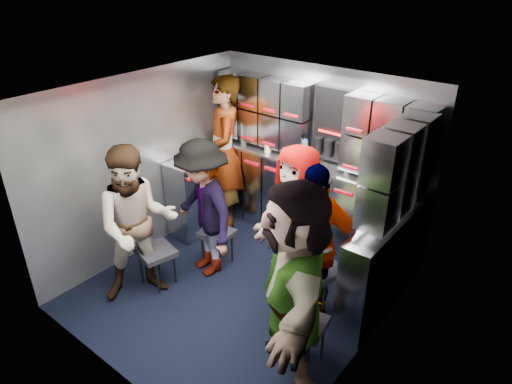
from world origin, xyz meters
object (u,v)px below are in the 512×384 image
Objects in this scene: jump_seat_mid_left at (217,235)px; attendant_standing at (224,154)px; jump_seat_near_left at (156,253)px; jump_seat_near_right at (303,326)px; jump_seat_center at (304,251)px; attendant_arc_c at (296,221)px; jump_seat_mid_right at (319,271)px; attendant_arc_b at (203,209)px; attendant_arc_d at (311,246)px; attendant_arc_e at (293,288)px; attendant_arc_a at (137,225)px.

jump_seat_mid_left is 1.11m from attendant_standing.
jump_seat_near_left is 0.23× the size of attendant_standing.
attendant_standing reaches higher than jump_seat_near_right.
jump_seat_center is 0.49m from attendant_arc_c.
attendant_standing is at bearing 102.29° from jump_seat_near_left.
attendant_arc_b reaches higher than jump_seat_mid_right.
jump_seat_mid_left is at bearing 150.33° from attendant_arc_d.
attendant_arc_e is at bearing -47.03° from attendant_arc_c.
jump_seat_mid_right is at bearing 22.61° from attendant_standing.
attendant_arc_d is (0.00, -0.18, 0.38)m from jump_seat_mid_right.
attendant_arc_a is 1.01× the size of attendant_arc_d.
attendant_standing is 1.20× the size of attendant_arc_d.
attendant_arc_a is (0.31, -1.61, -0.15)m from attendant_standing.
attendant_standing reaches higher than attendant_arc_d.
jump_seat_mid_left is 1.05m from attendant_arc_c.
jump_seat_mid_left is 0.27× the size of attendant_arc_b.
attendant_standing is at bearing -168.04° from attendant_arc_e.
jump_seat_mid_right is at bearing -6.96° from attendant_arc_c.
jump_seat_near_right is (0.63, -0.98, 0.03)m from jump_seat_center.
jump_seat_mid_right is (1.52, 0.76, 0.04)m from jump_seat_near_left.
attendant_arc_b is (-0.93, -0.55, 0.42)m from jump_seat_center.
attendant_arc_d is (1.83, -0.85, -0.16)m from attendant_standing.
attendant_arc_b is at bearing 158.34° from attendant_arc_d.
jump_seat_center is at bearing 28.26° from attendant_standing.
jump_seat_center is 0.23× the size of attendant_arc_e.
attendant_arc_d is (1.52, 0.76, -0.01)m from attendant_arc_a.
attendant_arc_d is 0.89× the size of attendant_arc_e.
jump_seat_near_right is (1.79, 0.07, 0.00)m from jump_seat_near_left.
attendant_arc_d is at bearing 159.80° from attendant_arc_e.
attendant_arc_c is at bearing 40.74° from attendant_arc_b.
attendant_standing reaches higher than attendant_arc_b.
jump_seat_mid_right is 0.42m from attendant_arc_d.
jump_seat_near_left is at bearing -177.62° from jump_seat_near_right.
attendant_standing reaches higher than jump_seat_mid_right.
attendant_arc_a is (-1.52, -0.94, 0.39)m from jump_seat_mid_right.
attendant_arc_a is 1.70m from attendant_arc_d.
jump_seat_mid_left is 1.00m from jump_seat_center.
attendant_arc_a is at bearing -104.89° from jump_seat_mid_left.
attendant_arc_c reaches higher than jump_seat_mid_right.
jump_seat_center is 0.25× the size of attendant_arc_a.
jump_seat_mid_right is at bearing -39.09° from jump_seat_center.
jump_seat_center is 0.75m from attendant_arc_d.
attendant_arc_b reaches higher than jump_seat_mid_left.
attendant_arc_a is at bearing -178.54° from attendant_arc_d.
attendant_arc_c is at bearing 21.90° from attendant_standing.
attendant_arc_b is at bearing 164.68° from jump_seat_near_right.
jump_seat_near_left is 0.47m from attendant_arc_a.
jump_seat_mid_left is 0.23× the size of attendant_arc_e.
attendant_arc_d is at bearing 17.79° from attendant_standing.
jump_seat_near_left reaches higher than jump_seat_mid_left.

